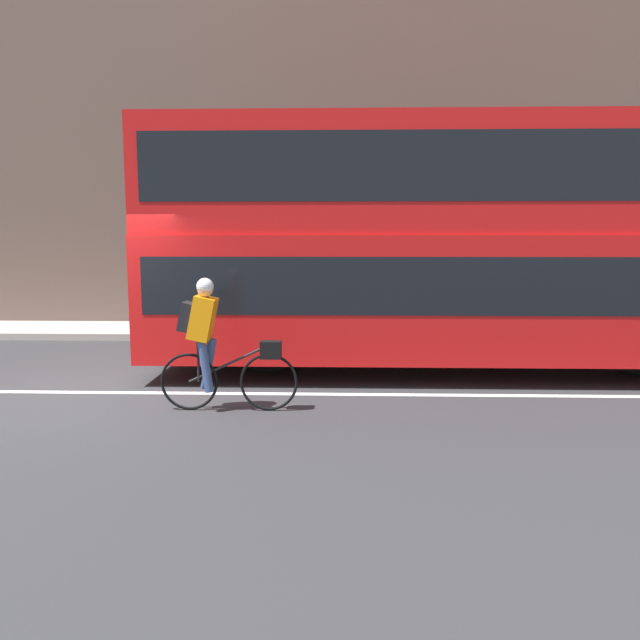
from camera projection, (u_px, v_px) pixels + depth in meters
ground_plane at (86, 393)px, 8.78m from camera, size 80.00×80.00×0.00m
road_center_line at (86, 392)px, 8.80m from camera, size 50.00×0.14×0.01m
sidewalk_curb at (181, 331)px, 14.10m from camera, size 60.00×2.00×0.14m
building_facade at (188, 148)px, 14.68m from camera, size 60.00×0.30×8.52m
bus at (454, 237)px, 9.84m from camera, size 9.64×2.46×3.93m
cyclist_on_bike at (214, 340)px, 7.79m from camera, size 1.74×0.32×1.68m
street_sign_post at (566, 268)px, 13.54m from camera, size 0.36×0.09×2.44m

